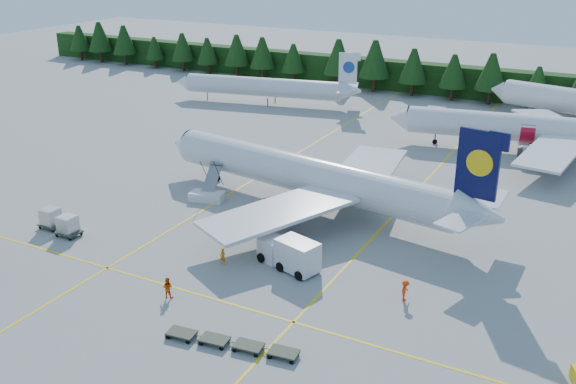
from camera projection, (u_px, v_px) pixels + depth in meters
The scene contains 15 objects.
ground at pixel (266, 274), 59.88m from camera, with size 320.00×320.00×0.00m, color gray.
taxi_stripe_a at pixel (248, 183), 82.42m from camera, with size 0.25×120.00×0.01m, color yellow.
taxi_stripe_b at pixel (397, 211), 73.75m from camera, with size 0.25×120.00×0.01m, color yellow.
taxi_stripe_cross at pixel (231, 304), 54.94m from camera, with size 80.00×0.25×0.01m, color yellow.
treeline_hedge at pixel (471, 82), 126.31m from camera, with size 220.00×4.00×6.00m, color black.
airliner_navy at pixel (300, 174), 74.33m from camera, with size 43.38×35.42×12.68m.
airliner_red at pixel (523, 128), 93.35m from camera, with size 40.30×32.89×11.79m.
airliner_far_left at pixel (257, 86), 121.78m from camera, with size 35.26×9.82×10.35m.
airstairs at pixel (208, 193), 76.85m from camera, with size 4.41×5.99×3.64m.
service_truck at pixel (288, 252), 60.69m from camera, with size 6.79×4.05×3.09m.
dolly_train at pixel (231, 342), 49.03m from camera, with size 10.65×3.13×0.13m.
uld_pair at pixel (59, 221), 68.10m from camera, with size 5.60×2.52×1.89m.
crew_a at pixel (223, 257), 61.45m from camera, with size 0.59×0.39×1.63m, color orange.
crew_b at pixel (168, 288), 55.67m from camera, with size 0.93×0.73×1.92m, color #DC4604.
crew_c at pixel (405, 291), 55.15m from camera, with size 0.81×0.55×1.95m, color #FF3C05.
Camera 1 is at (26.49, -45.86, 29.05)m, focal length 40.00 mm.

